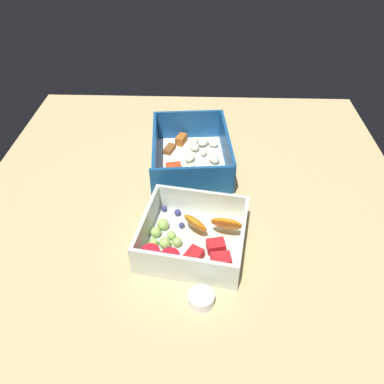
% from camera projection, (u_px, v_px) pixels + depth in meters
% --- Properties ---
extents(table_surface, '(0.80, 0.80, 0.02)m').
position_uv_depth(table_surface, '(192.00, 199.00, 0.71)').
color(table_surface, tan).
rests_on(table_surface, ground).
extents(pasta_container, '(0.22, 0.17, 0.07)m').
position_uv_depth(pasta_container, '(192.00, 157.00, 0.76)').
color(pasta_container, white).
rests_on(pasta_container, table_surface).
extents(fruit_bowl, '(0.18, 0.18, 0.06)m').
position_uv_depth(fruit_bowl, '(193.00, 238.00, 0.60)').
color(fruit_bowl, silver).
rests_on(fruit_bowl, table_surface).
extents(paper_cup_liner, '(0.04, 0.04, 0.02)m').
position_uv_depth(paper_cup_liner, '(201.00, 299.00, 0.52)').
color(paper_cup_liner, white).
rests_on(paper_cup_liner, table_surface).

